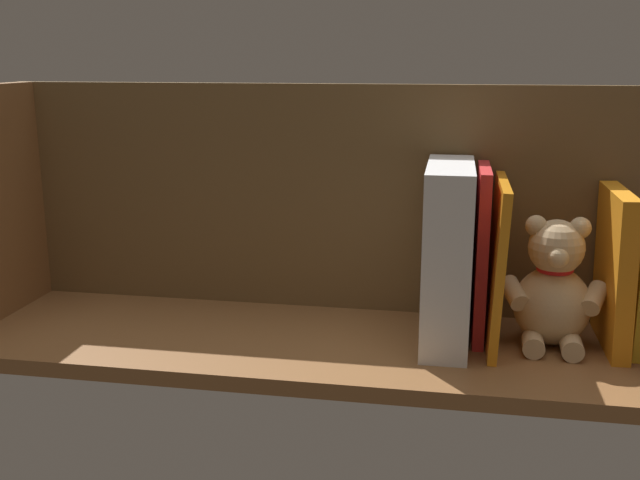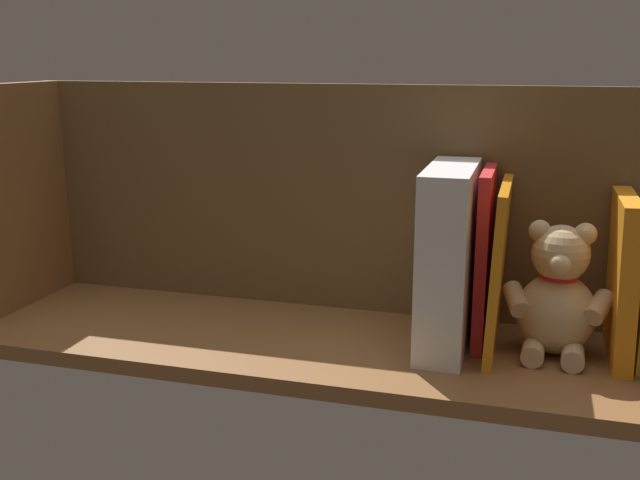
% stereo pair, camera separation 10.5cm
% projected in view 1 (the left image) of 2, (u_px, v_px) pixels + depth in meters
% --- Properties ---
extents(ground_plane, '(1.05, 0.32, 0.02)m').
position_uv_depth(ground_plane, '(320.00, 343.00, 1.08)').
color(ground_plane, brown).
extents(shelf_back_panel, '(1.05, 0.02, 0.35)m').
position_uv_depth(shelf_back_panel, '(335.00, 199.00, 1.17)').
color(shelf_back_panel, brown).
rests_on(shelf_back_panel, ground_plane).
extents(book_1, '(0.02, 0.15, 0.18)m').
position_uv_depth(book_1, '(634.00, 281.00, 1.03)').
color(book_1, yellow).
rests_on(book_1, ground_plane).
extents(book_2, '(0.03, 0.17, 0.22)m').
position_uv_depth(book_2, '(614.00, 269.00, 1.03)').
color(book_2, orange).
rests_on(book_2, ground_plane).
extents(teddy_bear, '(0.15, 0.12, 0.18)m').
position_uv_depth(teddy_bear, '(553.00, 289.00, 1.03)').
color(teddy_bear, '#D1B284').
rests_on(teddy_bear, ground_plane).
extents(book_3, '(0.02, 0.19, 0.23)m').
position_uv_depth(book_3, '(496.00, 263.00, 1.04)').
color(book_3, orange).
rests_on(book_3, ground_plane).
extents(book_4, '(0.02, 0.15, 0.24)m').
position_uv_depth(book_4, '(481.00, 252.00, 1.06)').
color(book_4, red).
rests_on(book_4, ground_plane).
extents(dictionary_thick_white, '(0.06, 0.20, 0.25)m').
position_uv_depth(dictionary_thick_white, '(447.00, 254.00, 1.04)').
color(dictionary_thick_white, white).
rests_on(dictionary_thick_white, ground_plane).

